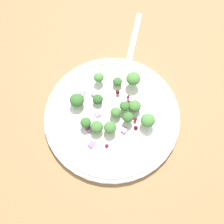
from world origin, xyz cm
name	(u,v)px	position (x,y,z in cm)	size (l,w,h in cm)	color
ground_plane	(107,132)	(0.00, 0.00, -1.00)	(180.00, 180.00, 2.00)	olive
plate	(112,116)	(2.84, 1.18, 0.86)	(27.63, 27.63, 1.70)	white
dressing_pool	(112,115)	(2.84, 1.18, 1.30)	(16.03, 16.03, 0.20)	white
broccoli_floret_0	(128,118)	(3.83, -2.14, 3.28)	(2.17, 2.17, 2.20)	#ADD18E
broccoli_floret_1	(124,106)	(5.27, 0.04, 3.24)	(2.10, 2.10, 2.13)	#9EC684
broccoli_floret_2	(108,129)	(-0.50, -0.83, 3.04)	(2.48, 2.48, 2.51)	#8EB77A
broccoli_floret_3	(116,112)	(3.22, 0.55, 2.80)	(2.20, 2.20, 2.23)	#8EB77A
broccoli_floret_4	(97,127)	(-1.57, 1.25, 2.85)	(2.51, 2.51, 2.54)	#9EC684
broccoli_floret_5	(117,82)	(8.85, 4.94, 2.54)	(2.07, 2.07, 2.09)	#ADD18E
broccoli_floret_6	(78,99)	(0.38, 8.10, 3.03)	(2.96, 2.96, 3.00)	#9EC684
broccoli_floret_7	(99,78)	(6.79, 8.31, 3.13)	(2.17, 2.17, 2.20)	#8EB77A
broccoli_floret_8	(98,99)	(3.10, 5.25, 2.57)	(2.17, 2.17, 2.20)	#ADD18E
broccoli_floret_9	(148,120)	(5.90, -5.39, 3.26)	(2.87, 2.87, 2.91)	#ADD18E
broccoli_floret_10	(86,123)	(-2.37, 3.44, 3.06)	(2.14, 2.14, 2.17)	#8EB77A
broccoli_floret_11	(135,106)	(6.73, -1.43, 2.83)	(2.64, 2.64, 2.67)	#8EB77A
broccoli_floret_12	(133,79)	(10.99, 2.52, 3.73)	(3.00, 3.00, 3.04)	#9EC684
cranberry_0	(136,128)	(3.74, -4.31, 1.64)	(0.89, 0.89, 0.89)	#4C0A14
cranberry_1	(118,92)	(7.15, 3.37, 2.19)	(0.94, 0.94, 0.94)	#4C0A14
cranberry_2	(93,129)	(-2.11, 1.67, 2.17)	(0.83, 0.83, 0.83)	#4C0A14
cranberry_3	(128,97)	(7.82, 1.13, 2.12)	(0.73, 0.73, 0.73)	maroon
cranberry_4	(135,119)	(4.92, -3.18, 2.12)	(0.83, 0.83, 0.83)	maroon
cranberry_5	(129,103)	(6.96, 0.09, 2.10)	(0.98, 0.98, 0.98)	#4C0A14
cranberry_6	(107,146)	(-2.84, -2.47, 1.61)	(0.77, 0.77, 0.77)	maroon
onion_bit_0	(82,94)	(2.24, 8.99, 1.62)	(1.15, 1.30, 0.59)	#934C84
onion_bit_1	(89,129)	(-2.58, 2.45, 1.85)	(1.05, 0.99, 0.56)	#843D75
onion_bit_2	(124,130)	(1.86, -2.90, 1.68)	(0.98, 1.28, 0.60)	#A35B93
onion_bit_3	(95,95)	(3.76, 6.74, 1.71)	(1.35, 0.96, 0.52)	#843D75
onion_bit_4	(98,114)	(0.92, 3.40, 1.50)	(1.12, 1.09, 0.42)	#843D75
onion_bit_5	(91,144)	(-4.50, 0.15, 1.48)	(1.04, 1.32, 0.37)	#934C84
fork	(132,48)	(18.76, 9.13, 0.25)	(17.11, 10.65, 0.50)	silver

